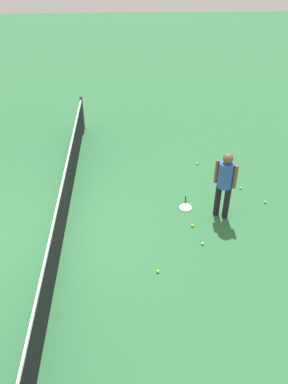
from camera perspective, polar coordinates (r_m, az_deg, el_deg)
ground_plane at (r=9.54m, az=-10.94°, el=-5.38°), size 40.00×40.00×0.00m
court_net at (r=9.22m, az=-11.29°, el=-3.06°), size 10.09×0.09×1.07m
player_near_side at (r=9.36m, az=11.10°, el=1.58°), size 0.47×0.49×1.70m
tennis_racket_near_player at (r=10.08m, az=5.75°, el=-2.03°), size 0.60×0.35×0.03m
tennis_ball_near_player at (r=11.67m, az=7.35°, el=3.92°), size 0.07×0.07×0.07m
tennis_ball_by_net at (r=10.57m, az=16.39°, el=-1.34°), size 0.07×0.07×0.07m
tennis_ball_midcourt at (r=10.90m, az=13.18°, el=0.56°), size 0.07×0.07×0.07m
tennis_ball_baseline at (r=9.54m, az=6.70°, el=-4.61°), size 0.07×0.07×0.07m
tennis_ball_stray_left at (r=8.48m, az=1.91°, el=-10.87°), size 0.07×0.07×0.07m
tennis_ball_stray_right at (r=9.12m, az=8.07°, el=-7.06°), size 0.07×0.07×0.07m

